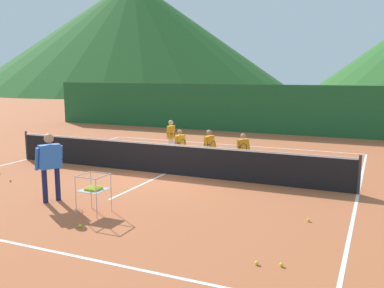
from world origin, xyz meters
The scene contains 21 objects.
ground_plane centered at (0.00, 0.00, 0.00)m, with size 120.00×120.00×0.00m, color #BC6038.
line_baseline_near centered at (0.00, -6.14, 0.00)m, with size 11.47×0.08×0.01m, color white.
line_baseline_far centered at (0.00, 6.10, 0.00)m, with size 11.47×0.08×0.01m, color white.
line_sideline_west centered at (-5.73, 0.00, 0.00)m, with size 0.08×12.23×0.01m, color white.
line_sideline_east centered at (5.73, 0.00, 0.00)m, with size 0.08×12.23×0.01m, color white.
line_service_center centered at (0.00, 0.00, 0.00)m, with size 0.08×6.14×0.01m, color white.
tennis_net centered at (0.00, 0.00, 0.50)m, with size 11.54×0.08×1.05m.
instructor centered at (-1.22, -3.75, 1.02)m, with size 0.54×0.84×1.70m.
student_0 centered at (-1.22, 2.90, 0.82)m, with size 0.44×0.63×1.36m.
student_1 centered at (-0.12, 1.38, 0.75)m, with size 0.41×0.67×1.24m.
student_2 centered at (0.98, 1.34, 0.78)m, with size 0.42×0.68×1.30m.
student_3 centered at (2.07, 1.56, 0.73)m, with size 0.42×0.68×1.21m.
ball_cart centered at (0.30, -4.08, 0.58)m, with size 0.58×0.58×0.90m.
tennis_ball_0 centered at (4.79, -5.09, 0.03)m, with size 0.07×0.07×0.07m, color yellow.
tennis_ball_1 centered at (0.58, -4.95, 0.03)m, with size 0.07×0.07×0.07m, color yellow.
tennis_ball_2 centered at (-4.79, -2.13, 0.03)m, with size 0.07×0.07×0.07m, color yellow.
tennis_ball_3 centered at (4.86, -2.69, 0.03)m, with size 0.07×0.07×0.07m, color yellow.
tennis_ball_4 centered at (-3.71, -2.72, 0.03)m, with size 0.07×0.07×0.07m, color yellow.
tennis_ball_5 centered at (4.40, -5.19, 0.03)m, with size 0.07×0.07×0.07m, color yellow.
windscreen_fence centered at (0.00, 10.29, 1.28)m, with size 25.22×0.08×2.56m, color #1E5B2D.
hill_0 centered at (-35.93, 57.35, 9.90)m, with size 57.47×57.47×19.80m, color #2D6628.
Camera 1 is at (6.12, -11.75, 3.16)m, focal length 40.03 mm.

